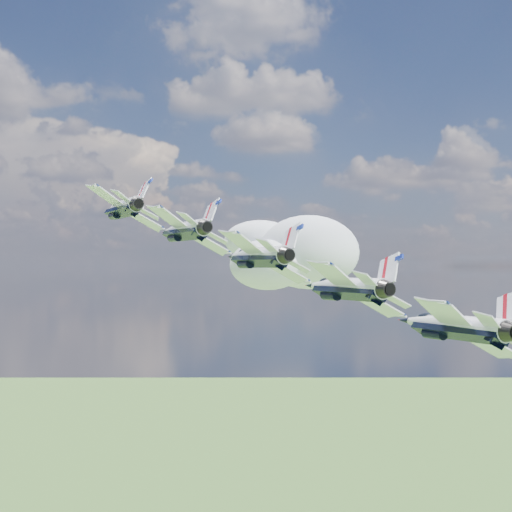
{
  "coord_description": "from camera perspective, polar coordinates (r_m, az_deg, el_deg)",
  "views": [
    {
      "loc": [
        -14.48,
        -90.79,
        156.3
      ],
      "look_at": [
        -1.82,
        -9.04,
        157.52
      ],
      "focal_mm": 50.0,
      "sensor_mm": 36.0,
      "label": 1
    }
  ],
  "objects": [
    {
      "name": "jet_1",
      "position": [
        90.84,
        -5.85,
        2.08
      ],
      "size": [
        16.41,
        19.23,
        9.82
      ],
      "primitive_type": null,
      "rotation": [
        0.0,
        0.53,
        0.31
      ],
      "color": "white"
    },
    {
      "name": "cloud_far",
      "position": [
        282.97,
        3.79,
        0.31
      ],
      "size": [
        57.63,
        45.28,
        22.64
      ],
      "primitive_type": "ellipsoid",
      "color": "white"
    },
    {
      "name": "jet_2",
      "position": [
        82.74,
        0.0,
        -0.0
      ],
      "size": [
        16.41,
        19.23,
        9.82
      ],
      "primitive_type": null,
      "rotation": [
        0.0,
        0.53,
        0.31
      ],
      "color": "white"
    },
    {
      "name": "jet_3",
      "position": [
        75.8,
        7.02,
        -2.49
      ],
      "size": [
        16.41,
        19.23,
        9.82
      ],
      "primitive_type": null,
      "rotation": [
        0.0,
        0.53,
        0.31
      ],
      "color": "white"
    },
    {
      "name": "jet_4",
      "position": [
        70.39,
        15.32,
        -5.37
      ],
      "size": [
        16.41,
        19.23,
        9.82
      ],
      "primitive_type": null,
      "rotation": [
        0.0,
        0.53,
        0.31
      ],
      "color": "silver"
    },
    {
      "name": "jet_0",
      "position": [
        99.83,
        -10.71,
        3.79
      ],
      "size": [
        16.41,
        19.23,
        9.82
      ],
      "primitive_type": null,
      "rotation": [
        0.0,
        0.53,
        0.31
      ],
      "color": "white"
    }
  ]
}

